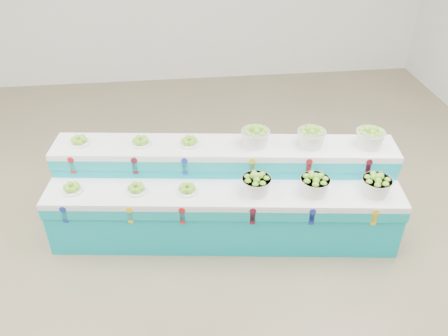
# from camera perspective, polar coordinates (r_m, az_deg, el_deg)

# --- Properties ---
(ground) EXTENTS (10.00, 10.00, 0.00)m
(ground) POSITION_cam_1_polar(r_m,az_deg,el_deg) (5.22, -6.65, -11.60)
(ground) COLOR #75674C
(ground) RESTS_ON ground
(display_stand) EXTENTS (3.99, 1.50, 1.02)m
(display_stand) POSITION_cam_1_polar(r_m,az_deg,el_deg) (5.28, -0.00, -3.22)
(display_stand) COLOR #0DA9BE
(display_stand) RESTS_ON ground
(plate_lower_left) EXTENTS (0.26, 0.26, 0.10)m
(plate_lower_left) POSITION_cam_1_polar(r_m,az_deg,el_deg) (5.22, -18.31, -2.29)
(plate_lower_left) COLOR white
(plate_lower_left) RESTS_ON display_stand
(plate_lower_mid) EXTENTS (0.26, 0.26, 0.10)m
(plate_lower_mid) POSITION_cam_1_polar(r_m,az_deg,el_deg) (5.03, -10.80, -2.43)
(plate_lower_mid) COLOR white
(plate_lower_mid) RESTS_ON display_stand
(plate_lower_right) EXTENTS (0.26, 0.26, 0.10)m
(plate_lower_right) POSITION_cam_1_polar(r_m,az_deg,el_deg) (4.95, -4.57, -2.52)
(plate_lower_right) COLOR white
(plate_lower_right) RESTS_ON display_stand
(basket_lower_left) EXTENTS (0.35, 0.35, 0.23)m
(basket_lower_left) POSITION_cam_1_polar(r_m,az_deg,el_deg) (4.90, 4.02, -1.97)
(basket_lower_left) COLOR silver
(basket_lower_left) RESTS_ON display_stand
(basket_lower_mid) EXTENTS (0.35, 0.35, 0.23)m
(basket_lower_mid) POSITION_cam_1_polar(r_m,az_deg,el_deg) (4.98, 11.15, -1.99)
(basket_lower_mid) COLOR silver
(basket_lower_mid) RESTS_ON display_stand
(basket_lower_right) EXTENTS (0.35, 0.35, 0.23)m
(basket_lower_right) POSITION_cam_1_polar(r_m,az_deg,el_deg) (5.14, 18.30, -1.99)
(basket_lower_right) COLOR silver
(basket_lower_right) RESTS_ON display_stand
(plate_upper_left) EXTENTS (0.26, 0.26, 0.10)m
(plate_upper_left) POSITION_cam_1_polar(r_m,az_deg,el_deg) (5.44, -17.49, 3.29)
(plate_upper_left) COLOR white
(plate_upper_left) RESTS_ON display_stand
(plate_upper_mid) EXTENTS (0.26, 0.26, 0.10)m
(plate_upper_mid) POSITION_cam_1_polar(r_m,az_deg,el_deg) (5.26, -10.26, 3.34)
(plate_upper_mid) COLOR white
(plate_upper_mid) RESTS_ON display_stand
(plate_upper_right) EXTENTS (0.26, 0.26, 0.10)m
(plate_upper_right) POSITION_cam_1_polar(r_m,az_deg,el_deg) (5.19, -4.30, 3.35)
(plate_upper_right) COLOR white
(plate_upper_right) RESTS_ON display_stand
(basket_upper_left) EXTENTS (0.35, 0.35, 0.23)m
(basket_upper_left) POSITION_cam_1_polar(r_m,az_deg,el_deg) (5.14, 3.91, 3.93)
(basket_upper_left) COLOR silver
(basket_upper_left) RESTS_ON display_stand
(basket_upper_mid) EXTENTS (0.35, 0.35, 0.23)m
(basket_upper_mid) POSITION_cam_1_polar(r_m,az_deg,el_deg) (5.21, 10.74, 3.82)
(basket_upper_mid) COLOR silver
(basket_upper_mid) RESTS_ON display_stand
(basket_upper_right) EXTENTS (0.35, 0.35, 0.23)m
(basket_upper_right) POSITION_cam_1_polar(r_m,az_deg,el_deg) (5.36, 17.60, 3.66)
(basket_upper_right) COLOR silver
(basket_upper_right) RESTS_ON display_stand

